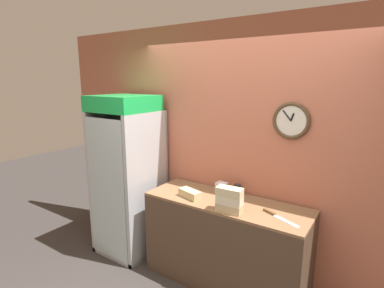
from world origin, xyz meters
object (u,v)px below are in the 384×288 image
at_px(sandwich_stack_bottom, 229,208).
at_px(chefs_knife, 275,215).
at_px(napkin_dispenser, 221,188).
at_px(beverage_cooler, 131,168).
at_px(condiment_jar, 237,190).
at_px(sandwich_stack_middle, 229,200).
at_px(sandwich_stack_top, 230,192).
at_px(sandwich_flat_left, 190,194).

distance_m(sandwich_stack_bottom, chefs_knife, 0.41).
bearing_deg(napkin_dispenser, beverage_cooler, -171.64).
relative_size(beverage_cooler, sandwich_stack_bottom, 8.02).
xyz_separation_m(sandwich_stack_bottom, napkin_dispenser, (-0.28, 0.37, 0.02)).
relative_size(beverage_cooler, condiment_jar, 18.06).
distance_m(beverage_cooler, napkin_dispenser, 1.18).
distance_m(sandwich_stack_bottom, napkin_dispenser, 0.46).
bearing_deg(sandwich_stack_bottom, beverage_cooler, 172.30).
bearing_deg(condiment_jar, sandwich_stack_middle, -73.72).
relative_size(sandwich_stack_top, sandwich_flat_left, 0.90).
bearing_deg(sandwich_stack_middle, condiment_jar, 106.28).
relative_size(sandwich_stack_middle, napkin_dispenser, 2.03).
distance_m(sandwich_stack_top, sandwich_flat_left, 0.52).
height_order(sandwich_flat_left, chefs_knife, sandwich_flat_left).
relative_size(sandwich_stack_top, condiment_jar, 2.27).
height_order(sandwich_stack_middle, condiment_jar, sandwich_stack_middle).
height_order(sandwich_flat_left, condiment_jar, condiment_jar).
xyz_separation_m(beverage_cooler, chefs_knife, (1.82, -0.04, -0.12)).
xyz_separation_m(sandwich_stack_middle, sandwich_flat_left, (-0.49, 0.08, -0.08)).
height_order(beverage_cooler, condiment_jar, beverage_cooler).
bearing_deg(beverage_cooler, sandwich_flat_left, -6.61).
bearing_deg(napkin_dispenser, sandwich_stack_middle, -52.71).
relative_size(sandwich_stack_middle, chefs_knife, 0.66).
bearing_deg(sandwich_stack_middle, sandwich_stack_top, 0.00).
bearing_deg(sandwich_stack_top, sandwich_stack_middle, 0.00).
relative_size(sandwich_stack_bottom, chefs_knife, 0.65).
bearing_deg(sandwich_stack_bottom, sandwich_flat_left, 170.21).
bearing_deg(beverage_cooler, chefs_knife, -1.25).
relative_size(sandwich_flat_left, napkin_dispenser, 2.24).
xyz_separation_m(sandwich_stack_top, chefs_knife, (0.38, 0.16, -0.19)).
bearing_deg(sandwich_stack_top, beverage_cooler, 172.30).
bearing_deg(sandwich_flat_left, napkin_dispenser, 52.87).
bearing_deg(sandwich_flat_left, condiment_jar, 43.81).
relative_size(sandwich_stack_bottom, sandwich_stack_top, 0.99).
relative_size(sandwich_stack_top, napkin_dispenser, 2.02).
bearing_deg(sandwich_stack_bottom, condiment_jar, 106.28).
bearing_deg(sandwich_stack_middle, sandwich_stack_bottom, 0.00).
bearing_deg(beverage_cooler, sandwich_stack_top, -7.70).
height_order(beverage_cooler, sandwich_stack_top, beverage_cooler).
bearing_deg(beverage_cooler, condiment_jar, 10.32).
distance_m(sandwich_stack_top, condiment_jar, 0.47).
distance_m(sandwich_stack_bottom, sandwich_stack_middle, 0.08).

